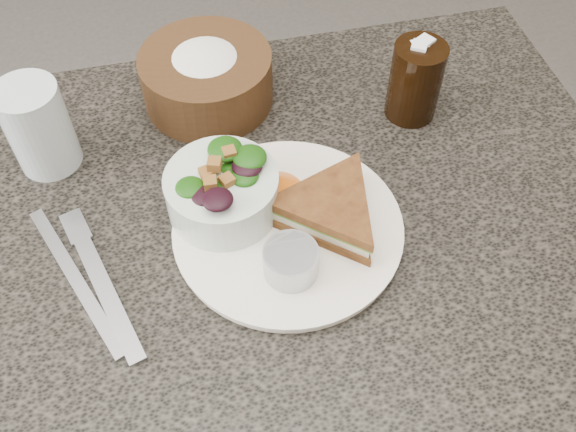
{
  "coord_description": "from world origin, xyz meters",
  "views": [
    {
      "loc": [
        -0.04,
        -0.43,
        1.36
      ],
      "look_at": [
        0.06,
        -0.0,
        0.78
      ],
      "focal_mm": 40.0,
      "sensor_mm": 36.0,
      "label": 1
    }
  ],
  "objects_px": {
    "sandwich": "(330,210)",
    "dressing_ramekin": "(291,262)",
    "dinner_plate": "(288,229)",
    "water_glass": "(38,127)",
    "salad_bowl": "(222,187)",
    "cola_glass": "(416,78)",
    "dining_table": "(250,373)",
    "bread_basket": "(206,71)"
  },
  "relations": [
    {
      "from": "dressing_ramekin",
      "to": "water_glass",
      "type": "xyz_separation_m",
      "value": [
        -0.26,
        0.24,
        0.03
      ]
    },
    {
      "from": "dining_table",
      "to": "sandwich",
      "type": "xyz_separation_m",
      "value": [
        0.11,
        -0.0,
        0.41
      ]
    },
    {
      "from": "salad_bowl",
      "to": "water_glass",
      "type": "bearing_deg",
      "value": 145.86
    },
    {
      "from": "bread_basket",
      "to": "water_glass",
      "type": "distance_m",
      "value": 0.22
    },
    {
      "from": "bread_basket",
      "to": "salad_bowl",
      "type": "bearing_deg",
      "value": -93.78
    },
    {
      "from": "dining_table",
      "to": "bread_basket",
      "type": "relative_size",
      "value": 5.71
    },
    {
      "from": "dinner_plate",
      "to": "dressing_ramekin",
      "type": "distance_m",
      "value": 0.07
    },
    {
      "from": "sandwich",
      "to": "dressing_ramekin",
      "type": "height_order",
      "value": "sandwich"
    },
    {
      "from": "dressing_ramekin",
      "to": "cola_glass",
      "type": "height_order",
      "value": "cola_glass"
    },
    {
      "from": "dining_table",
      "to": "bread_basket",
      "type": "height_order",
      "value": "bread_basket"
    },
    {
      "from": "bread_basket",
      "to": "cola_glass",
      "type": "height_order",
      "value": "cola_glass"
    },
    {
      "from": "dinner_plate",
      "to": "salad_bowl",
      "type": "height_order",
      "value": "salad_bowl"
    },
    {
      "from": "dining_table",
      "to": "salad_bowl",
      "type": "distance_m",
      "value": 0.43
    },
    {
      "from": "sandwich",
      "to": "salad_bowl",
      "type": "relative_size",
      "value": 1.2
    },
    {
      "from": "cola_glass",
      "to": "salad_bowl",
      "type": "bearing_deg",
      "value": -157.18
    },
    {
      "from": "dining_table",
      "to": "sandwich",
      "type": "height_order",
      "value": "sandwich"
    },
    {
      "from": "sandwich",
      "to": "cola_glass",
      "type": "bearing_deg",
      "value": 86.14
    },
    {
      "from": "sandwich",
      "to": "cola_glass",
      "type": "xyz_separation_m",
      "value": [
        0.16,
        0.16,
        0.03
      ]
    },
    {
      "from": "water_glass",
      "to": "salad_bowl",
      "type": "bearing_deg",
      "value": -34.14
    },
    {
      "from": "dining_table",
      "to": "sandwich",
      "type": "distance_m",
      "value": 0.42
    },
    {
      "from": "dinner_plate",
      "to": "cola_glass",
      "type": "xyz_separation_m",
      "value": [
        0.21,
        0.16,
        0.05
      ]
    },
    {
      "from": "dressing_ramekin",
      "to": "bread_basket",
      "type": "bearing_deg",
      "value": 97.96
    },
    {
      "from": "salad_bowl",
      "to": "dining_table",
      "type": "bearing_deg",
      "value": -84.81
    },
    {
      "from": "dinner_plate",
      "to": "dressing_ramekin",
      "type": "relative_size",
      "value": 4.35
    },
    {
      "from": "dressing_ramekin",
      "to": "salad_bowl",
      "type": "bearing_deg",
      "value": 118.35
    },
    {
      "from": "dining_table",
      "to": "salad_bowl",
      "type": "xyz_separation_m",
      "value": [
        -0.0,
        0.04,
        0.42
      ]
    },
    {
      "from": "dressing_ramekin",
      "to": "water_glass",
      "type": "bearing_deg",
      "value": 136.91
    },
    {
      "from": "bread_basket",
      "to": "water_glass",
      "type": "relative_size",
      "value": 1.5
    },
    {
      "from": "dining_table",
      "to": "dressing_ramekin",
      "type": "bearing_deg",
      "value": -49.67
    },
    {
      "from": "dinner_plate",
      "to": "water_glass",
      "type": "height_order",
      "value": "water_glass"
    },
    {
      "from": "sandwich",
      "to": "dressing_ramekin",
      "type": "xyz_separation_m",
      "value": [
        -0.06,
        -0.06,
        -0.0
      ]
    },
    {
      "from": "bread_basket",
      "to": "dining_table",
      "type": "bearing_deg",
      "value": -92.22
    },
    {
      "from": "salad_bowl",
      "to": "water_glass",
      "type": "distance_m",
      "value": 0.24
    },
    {
      "from": "dressing_ramekin",
      "to": "bread_basket",
      "type": "distance_m",
      "value": 0.31
    },
    {
      "from": "dinner_plate",
      "to": "salad_bowl",
      "type": "relative_size",
      "value": 2.02
    },
    {
      "from": "sandwich",
      "to": "dressing_ramekin",
      "type": "relative_size",
      "value": 2.58
    },
    {
      "from": "dressing_ramekin",
      "to": "bread_basket",
      "type": "relative_size",
      "value": 0.35
    },
    {
      "from": "dinner_plate",
      "to": "salad_bowl",
      "type": "bearing_deg",
      "value": 147.11
    },
    {
      "from": "dinner_plate",
      "to": "bread_basket",
      "type": "relative_size",
      "value": 1.51
    },
    {
      "from": "sandwich",
      "to": "cola_glass",
      "type": "height_order",
      "value": "cola_glass"
    },
    {
      "from": "dinner_plate",
      "to": "sandwich",
      "type": "distance_m",
      "value": 0.06
    },
    {
      "from": "dinner_plate",
      "to": "water_glass",
      "type": "distance_m",
      "value": 0.33
    }
  ]
}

